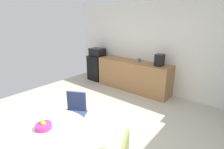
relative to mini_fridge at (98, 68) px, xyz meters
The scene contains 10 objects.
ground_plane 3.39m from the mini_fridge, 51.95° to the right, with size 6.00×6.00×0.00m, color beige.
wall_back 2.27m from the mini_fridge, ahead, with size 6.00×0.10×2.60m, color white.
counter_block 1.52m from the mini_fridge, ahead, with size 2.33×0.60×0.90m, color #9E7042.
mini_fridge is the anchor object (origin of this frame).
microwave 0.57m from the mini_fridge, ahead, with size 0.48×0.38×0.26m, color black.
round_table 4.19m from the mini_fridge, 56.13° to the right, with size 1.18×1.18×0.73m.
chair_navy 3.19m from the mini_fridge, 54.00° to the right, with size 0.57×0.57×0.83m.
fruit_bowl 4.13m from the mini_fridge, 56.47° to the right, with size 0.22×0.22×0.11m.
mug_white 1.74m from the mini_fridge, ahead, with size 0.13×0.08×0.09m.
coffee_maker 2.41m from the mini_fridge, ahead, with size 0.20×0.24×0.32m, color black.
Camera 1 is at (2.23, -1.81, 2.17)m, focal length 28.60 mm.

